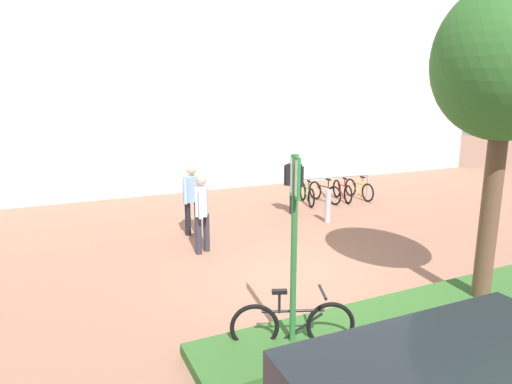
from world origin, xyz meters
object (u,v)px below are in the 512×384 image
object	(u,v)px
parking_sign_post	(294,228)
bike_rack_cluster	(333,191)
bollard_steel	(328,206)
person_casual_tan	(192,196)
bike_at_sign	(293,325)
tree_sidewalk	(507,64)
person_shirt_white	(202,209)
person_suited_navy	(294,181)

from	to	relation	value
parking_sign_post	bike_rack_cluster	size ratio (longest dim) A/B	1.00
bollard_steel	person_casual_tan	bearing A→B (deg)	172.14
bike_at_sign	parking_sign_post	bearing A→B (deg)	-126.51
tree_sidewalk	bike_rack_cluster	distance (m)	8.21
bike_at_sign	person_shirt_white	xyz separation A→B (m)	(0.11, 4.12, 0.63)
person_shirt_white	person_casual_tan	bearing A→B (deg)	82.04
parking_sign_post	bike_at_sign	distance (m)	1.37
bike_at_sign	person_suited_navy	size ratio (longest dim) A/B	0.92
person_suited_navy	person_shirt_white	world-z (taller)	same
bike_rack_cluster	person_suited_navy	world-z (taller)	person_suited_navy
bike_at_sign	bike_rack_cluster	xyz separation A→B (m)	(5.52, 6.95, -0.00)
tree_sidewalk	parking_sign_post	distance (m)	4.02
parking_sign_post	bike_rack_cluster	xyz separation A→B (m)	(5.55, 7.00, -1.37)
tree_sidewalk	bike_rack_cluster	size ratio (longest dim) A/B	1.89
person_casual_tan	person_suited_navy	bearing A→B (deg)	11.10
person_casual_tan	bollard_steel	bearing A→B (deg)	-7.86
tree_sidewalk	parking_sign_post	size ratio (longest dim) A/B	1.90
parking_sign_post	bike_at_sign	size ratio (longest dim) A/B	1.67
parking_sign_post	person_shirt_white	xyz separation A→B (m)	(0.15, 4.17, -0.73)
person_casual_tan	bike_at_sign	bearing A→B (deg)	-93.09
bollard_steel	person_suited_navy	world-z (taller)	person_suited_navy
tree_sidewalk	bike_at_sign	size ratio (longest dim) A/B	3.17
bike_at_sign	bollard_steel	world-z (taller)	bollard_steel
bike_at_sign	bollard_steel	bearing A→B (deg)	51.54
bike_at_sign	bollard_steel	xyz separation A→B (m)	(3.93, 4.94, 0.10)
bike_at_sign	person_shirt_white	world-z (taller)	person_shirt_white
bike_rack_cluster	person_suited_navy	distance (m)	2.29
bike_at_sign	person_casual_tan	bearing A→B (deg)	86.91
parking_sign_post	bollard_steel	xyz separation A→B (m)	(3.96, 4.99, -1.27)
tree_sidewalk	bollard_steel	distance (m)	6.15
parking_sign_post	bollard_steel	distance (m)	6.50
tree_sidewalk	bollard_steel	size ratio (longest dim) A/B	5.57
bike_at_sign	person_casual_tan	world-z (taller)	person_casual_tan
bike_at_sign	person_shirt_white	size ratio (longest dim) A/B	0.92
tree_sidewalk	bike_at_sign	bearing A→B (deg)	176.82
person_shirt_white	person_casual_tan	xyz separation A→B (m)	(0.19, 1.32, 0.00)
bike_rack_cluster	person_casual_tan	distance (m)	5.47
tree_sidewalk	parking_sign_post	world-z (taller)	tree_sidewalk
bike_at_sign	person_casual_tan	size ratio (longest dim) A/B	0.92
bike_rack_cluster	person_shirt_white	bearing A→B (deg)	-152.35
bollard_steel	bike_rack_cluster	bearing A→B (deg)	51.65
person_suited_navy	bike_at_sign	bearing A→B (deg)	-119.97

